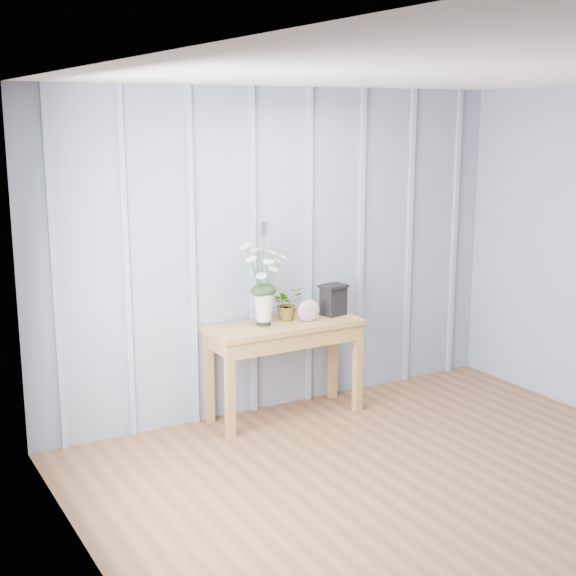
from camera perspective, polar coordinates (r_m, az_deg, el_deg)
ground at (r=4.90m, az=13.05°, el=-16.04°), size 4.50×4.50×0.00m
room_shell at (r=5.03m, az=7.01°, el=8.65°), size 4.00×4.50×2.50m
sideboard at (r=6.10m, az=-0.23°, el=-3.54°), size 1.20×0.45×0.75m
daisy_vase at (r=5.92m, az=-1.76°, el=1.35°), size 0.48×0.37×0.68m
spider_plant at (r=6.14m, az=-0.04°, el=-1.10°), size 0.24×0.21×0.26m
felt_disc_vessel at (r=6.08m, az=1.49°, el=-1.63°), size 0.18×0.08×0.17m
carved_box at (r=6.29m, az=3.25°, el=-0.82°), size 0.23×0.19×0.24m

